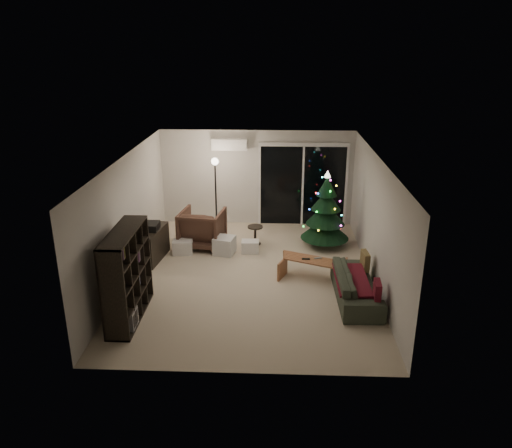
{
  "coord_description": "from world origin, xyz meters",
  "views": [
    {
      "loc": [
        0.51,
        -9.4,
        4.62
      ],
      "look_at": [
        0.1,
        0.3,
        1.05
      ],
      "focal_mm": 35.0,
      "sensor_mm": 36.0,
      "label": 1
    }
  ],
  "objects_px": {
    "media_cabinet": "(152,244)",
    "christmas_tree": "(326,209)",
    "armchair": "(202,228)",
    "bookshelf": "(116,275)",
    "coffee_table": "(313,269)",
    "sofa": "(356,286)"
  },
  "relations": [
    {
      "from": "armchair",
      "to": "sofa",
      "type": "bearing_deg",
      "value": 151.54
    },
    {
      "from": "media_cabinet",
      "to": "christmas_tree",
      "type": "distance_m",
      "value": 4.08
    },
    {
      "from": "bookshelf",
      "to": "armchair",
      "type": "height_order",
      "value": "bookshelf"
    },
    {
      "from": "sofa",
      "to": "coffee_table",
      "type": "distance_m",
      "value": 1.15
    },
    {
      "from": "media_cabinet",
      "to": "coffee_table",
      "type": "height_order",
      "value": "media_cabinet"
    },
    {
      "from": "armchair",
      "to": "christmas_tree",
      "type": "bearing_deg",
      "value": -168.69
    },
    {
      "from": "sofa",
      "to": "coffee_table",
      "type": "relative_size",
      "value": 1.46
    },
    {
      "from": "armchair",
      "to": "sofa",
      "type": "relative_size",
      "value": 0.52
    },
    {
      "from": "armchair",
      "to": "coffee_table",
      "type": "bearing_deg",
      "value": 155.94
    },
    {
      "from": "sofa",
      "to": "coffee_table",
      "type": "height_order",
      "value": "sofa"
    },
    {
      "from": "media_cabinet",
      "to": "christmas_tree",
      "type": "bearing_deg",
      "value": 20.96
    },
    {
      "from": "media_cabinet",
      "to": "coffee_table",
      "type": "bearing_deg",
      "value": -5.4
    },
    {
      "from": "coffee_table",
      "to": "christmas_tree",
      "type": "bearing_deg",
      "value": 100.54
    },
    {
      "from": "christmas_tree",
      "to": "armchair",
      "type": "bearing_deg",
      "value": -177.32
    },
    {
      "from": "bookshelf",
      "to": "christmas_tree",
      "type": "relative_size",
      "value": 0.88
    },
    {
      "from": "armchair",
      "to": "coffee_table",
      "type": "xyz_separation_m",
      "value": [
        2.52,
        -1.61,
        -0.25
      ]
    },
    {
      "from": "media_cabinet",
      "to": "sofa",
      "type": "relative_size",
      "value": 0.59
    },
    {
      "from": "media_cabinet",
      "to": "armchair",
      "type": "bearing_deg",
      "value": 45.84
    },
    {
      "from": "sofa",
      "to": "christmas_tree",
      "type": "xyz_separation_m",
      "value": [
        -0.37,
        2.61,
        0.64
      ]
    },
    {
      "from": "bookshelf",
      "to": "christmas_tree",
      "type": "height_order",
      "value": "christmas_tree"
    },
    {
      "from": "sofa",
      "to": "christmas_tree",
      "type": "distance_m",
      "value": 2.72
    },
    {
      "from": "armchair",
      "to": "christmas_tree",
      "type": "xyz_separation_m",
      "value": [
        2.91,
        0.14,
        0.47
      ]
    }
  ]
}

